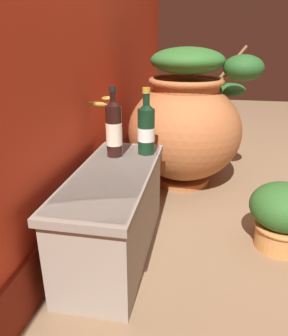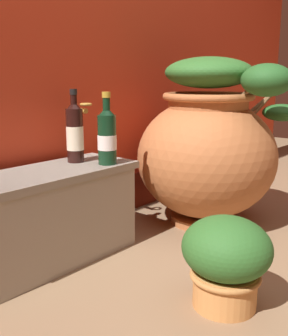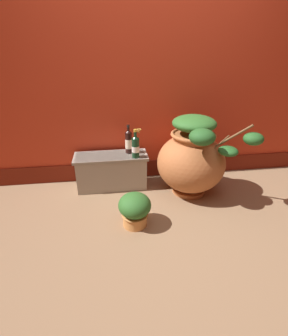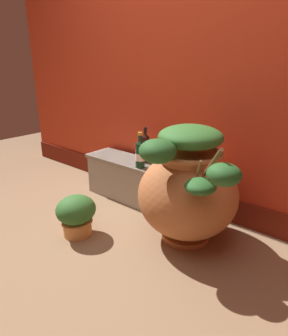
{
  "view_description": "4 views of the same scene",
  "coord_description": "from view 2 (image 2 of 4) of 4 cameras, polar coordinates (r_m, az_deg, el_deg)",
  "views": [
    {
      "loc": [
        -1.6,
        0.55,
        0.89
      ],
      "look_at": [
        -0.14,
        0.82,
        0.28
      ],
      "focal_mm": 34.56,
      "sensor_mm": 36.0,
      "label": 1
    },
    {
      "loc": [
        -1.39,
        -0.43,
        0.75
      ],
      "look_at": [
        0.01,
        0.77,
        0.33
      ],
      "focal_mm": 44.04,
      "sensor_mm": 36.0,
      "label": 2
    },
    {
      "loc": [
        -0.46,
        -1.62,
        1.42
      ],
      "look_at": [
        -0.12,
        0.73,
        0.28
      ],
      "focal_mm": 26.87,
      "sensor_mm": 36.0,
      "label": 3
    },
    {
      "loc": [
        1.36,
        -0.99,
        1.24
      ],
      "look_at": [
        -0.1,
        0.74,
        0.41
      ],
      "focal_mm": 31.95,
      "sensor_mm": 36.0,
      "label": 4
    }
  ],
  "objects": [
    {
      "name": "wine_bottle_middle",
      "position": [
        1.73,
        -5.15,
        4.65
      ],
      "size": [
        0.08,
        0.08,
        0.3
      ],
      "color": "black",
      "rests_on": "stone_ledge"
    },
    {
      "name": "potted_shrub",
      "position": [
        1.4,
        11.29,
        -12.18
      ],
      "size": [
        0.28,
        0.3,
        0.31
      ],
      "color": "#D68E4C",
      "rests_on": "ground_plane"
    },
    {
      "name": "stone_ledge",
      "position": [
        1.71,
        -13.34,
        -6.22
      ],
      "size": [
        0.79,
        0.31,
        0.38
      ],
      "color": "#9E9384",
      "rests_on": "ground_plane"
    },
    {
      "name": "terracotta_urn",
      "position": [
        2.1,
        9.01,
        2.93
      ],
      "size": [
        0.86,
        0.79,
        0.84
      ],
      "color": "#B26638",
      "rests_on": "ground_plane"
    },
    {
      "name": "wine_bottle_left",
      "position": [
        1.79,
        -9.55,
        4.98
      ],
      "size": [
        0.07,
        0.07,
        0.31
      ],
      "color": "black",
      "rests_on": "stone_ledge"
    }
  ]
}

